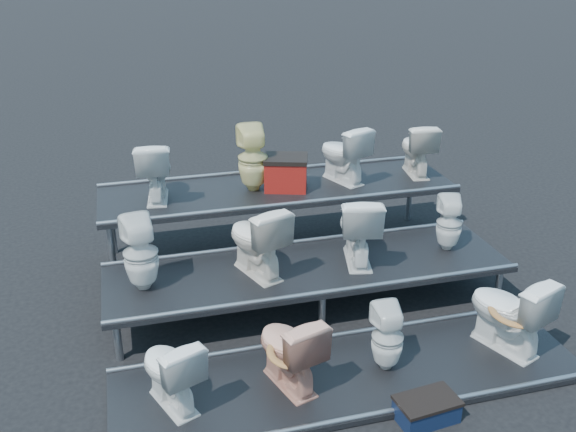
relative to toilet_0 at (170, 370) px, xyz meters
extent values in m
plane|color=black|center=(1.57, 1.30, -0.40)|extent=(80.00, 80.00, 0.00)
cube|color=black|center=(1.57, 0.00, -0.37)|extent=(4.20, 1.20, 0.06)
cube|color=black|center=(1.57, 1.30, -0.17)|extent=(4.20, 1.20, 0.46)
cube|color=black|center=(1.57, 2.60, 0.03)|extent=(4.20, 1.20, 0.86)
imported|color=silver|center=(0.00, 0.00, 0.00)|extent=(0.60, 0.75, 0.67)
imported|color=tan|center=(1.00, 0.00, 0.02)|extent=(0.59, 0.79, 0.72)
imported|color=silver|center=(1.91, 0.00, -0.02)|extent=(0.30, 0.30, 0.63)
imported|color=silver|center=(3.10, 0.00, 0.06)|extent=(0.69, 0.88, 0.79)
imported|color=silver|center=(-0.12, 1.30, 0.44)|extent=(0.39, 0.39, 0.75)
imported|color=beige|center=(1.01, 1.30, 0.45)|extent=(0.66, 0.85, 0.76)
imported|color=silver|center=(2.10, 1.30, 0.45)|extent=(0.59, 0.83, 0.77)
imported|color=silver|center=(3.16, 1.30, 0.37)|extent=(0.34, 0.35, 0.61)
imported|color=silver|center=(0.14, 2.60, 0.81)|extent=(0.47, 0.73, 0.70)
imported|color=beige|center=(1.27, 2.60, 0.85)|extent=(0.35, 0.36, 0.78)
imported|color=silver|center=(2.38, 2.60, 0.82)|extent=(0.61, 0.79, 0.71)
imported|color=beige|center=(3.35, 2.60, 0.80)|extent=(0.46, 0.70, 0.67)
cube|color=maroon|center=(1.65, 2.53, 0.64)|extent=(0.58, 0.52, 0.35)
cube|color=black|center=(1.99, -0.66, -0.31)|extent=(0.51, 0.34, 0.17)
camera|label=1|loc=(-0.17, -4.36, 3.26)|focal=40.00mm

